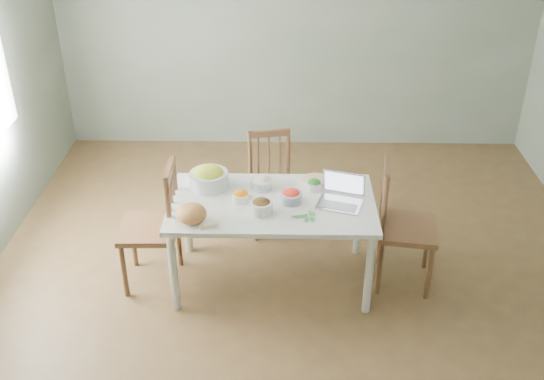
{
  "coord_description": "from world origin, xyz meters",
  "views": [
    {
      "loc": [
        -0.13,
        -4.04,
        3.17
      ],
      "look_at": [
        -0.2,
        -0.0,
        0.82
      ],
      "focal_mm": 42.0,
      "sensor_mm": 36.0,
      "label": 1
    }
  ],
  "objects_px": {
    "chair_right": "(408,225)",
    "bowl_squash": "(209,177)",
    "chair_left": "(149,226)",
    "bread_boule": "(192,214)",
    "chair_far": "(272,185)",
    "dining_table": "(272,241)",
    "laptop": "(340,192)"
  },
  "relations": [
    {
      "from": "chair_far",
      "to": "chair_right",
      "type": "xyz_separation_m",
      "value": [
        1.04,
        -0.71,
        0.07
      ]
    },
    {
      "from": "dining_table",
      "to": "chair_right",
      "type": "height_order",
      "value": "chair_right"
    },
    {
      "from": "chair_right",
      "to": "bowl_squash",
      "type": "distance_m",
      "value": 1.56
    },
    {
      "from": "dining_table",
      "to": "chair_right",
      "type": "xyz_separation_m",
      "value": [
        1.03,
        0.01,
        0.16
      ]
    },
    {
      "from": "dining_table",
      "to": "chair_right",
      "type": "bearing_deg",
      "value": 0.39
    },
    {
      "from": "chair_left",
      "to": "bowl_squash",
      "type": "bearing_deg",
      "value": 116.96
    },
    {
      "from": "chair_left",
      "to": "chair_right",
      "type": "relative_size",
      "value": 0.99
    },
    {
      "from": "chair_left",
      "to": "chair_right",
      "type": "distance_m",
      "value": 1.96
    },
    {
      "from": "chair_far",
      "to": "bread_boule",
      "type": "height_order",
      "value": "chair_far"
    },
    {
      "from": "bread_boule",
      "to": "laptop",
      "type": "relative_size",
      "value": 0.66
    },
    {
      "from": "chair_far",
      "to": "bread_boule",
      "type": "relative_size",
      "value": 4.23
    },
    {
      "from": "chair_left",
      "to": "bowl_squash",
      "type": "relative_size",
      "value": 3.48
    },
    {
      "from": "dining_table",
      "to": "laptop",
      "type": "bearing_deg",
      "value": -4.81
    },
    {
      "from": "laptop",
      "to": "chair_right",
      "type": "bearing_deg",
      "value": 22.11
    },
    {
      "from": "chair_left",
      "to": "laptop",
      "type": "xyz_separation_m",
      "value": [
        1.43,
        -0.01,
        0.32
      ]
    },
    {
      "from": "bread_boule",
      "to": "bowl_squash",
      "type": "height_order",
      "value": "bowl_squash"
    },
    {
      "from": "chair_left",
      "to": "laptop",
      "type": "distance_m",
      "value": 1.47
    },
    {
      "from": "dining_table",
      "to": "chair_left",
      "type": "xyz_separation_m",
      "value": [
        -0.93,
        -0.03,
        0.15
      ]
    },
    {
      "from": "bread_boule",
      "to": "bowl_squash",
      "type": "bearing_deg",
      "value": 82.02
    },
    {
      "from": "dining_table",
      "to": "laptop",
      "type": "relative_size",
      "value": 4.82
    },
    {
      "from": "chair_right",
      "to": "laptop",
      "type": "distance_m",
      "value": 0.62
    },
    {
      "from": "bowl_squash",
      "to": "chair_left",
      "type": "bearing_deg",
      "value": -151.38
    },
    {
      "from": "chair_far",
      "to": "laptop",
      "type": "height_order",
      "value": "laptop"
    },
    {
      "from": "chair_far",
      "to": "chair_right",
      "type": "height_order",
      "value": "chair_right"
    },
    {
      "from": "chair_far",
      "to": "laptop",
      "type": "distance_m",
      "value": 0.99
    },
    {
      "from": "chair_left",
      "to": "chair_right",
      "type": "height_order",
      "value": "chair_right"
    },
    {
      "from": "dining_table",
      "to": "bowl_squash",
      "type": "height_order",
      "value": "bowl_squash"
    },
    {
      "from": "chair_left",
      "to": "laptop",
      "type": "height_order",
      "value": "chair_left"
    },
    {
      "from": "chair_right",
      "to": "laptop",
      "type": "bearing_deg",
      "value": 103.53
    },
    {
      "from": "dining_table",
      "to": "chair_left",
      "type": "distance_m",
      "value": 0.95
    },
    {
      "from": "bowl_squash",
      "to": "laptop",
      "type": "height_order",
      "value": "laptop"
    },
    {
      "from": "chair_left",
      "to": "bowl_squash",
      "type": "height_order",
      "value": "chair_left"
    }
  ]
}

